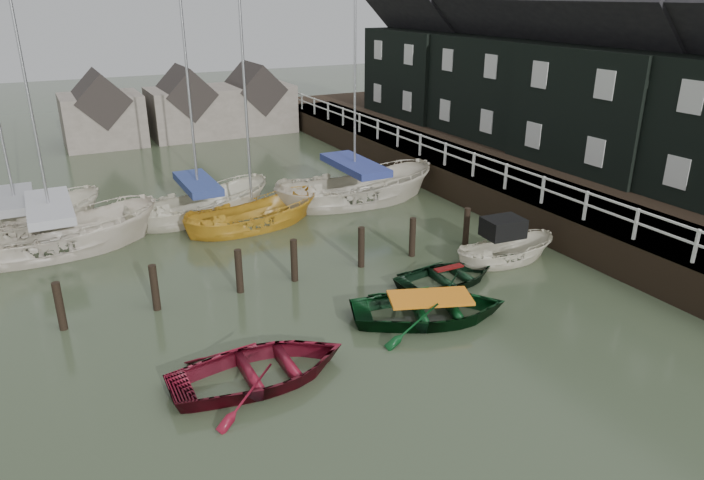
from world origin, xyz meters
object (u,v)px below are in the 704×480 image
sailboat_e (22,235)px  rowboat_red (262,380)px  motorboat (504,258)px  rowboat_dkgreen (448,283)px  rowboat_green (429,319)px  sailboat_b (201,216)px  sailboat_a (57,250)px  sailboat_d (355,201)px  sailboat_c (253,226)px

sailboat_e → rowboat_red: bearing=-179.0°
motorboat → sailboat_e: bearing=59.7°
sailboat_e → rowboat_dkgreen: bearing=-151.2°
rowboat_green → sailboat_b: (-3.52, 11.45, 0.06)m
rowboat_green → rowboat_dkgreen: 2.51m
rowboat_red → sailboat_a: (-3.77, 10.89, 0.06)m
sailboat_a → sailboat_d: sailboat_d is taller
rowboat_green → rowboat_dkgreen: rowboat_green is taller
sailboat_b → sailboat_e: 6.61m
rowboat_red → rowboat_green: size_ratio=0.97×
motorboat → sailboat_e: 17.78m
rowboat_green → sailboat_b: 11.98m
sailboat_c → sailboat_e: 8.62m
sailboat_a → rowboat_red: bearing=-162.8°
rowboat_green → motorboat: 5.03m
motorboat → sailboat_d: 8.28m
rowboat_red → sailboat_e: (-4.85, 13.07, 0.06)m
sailboat_b → rowboat_red: bearing=161.4°
sailboat_e → rowboat_green: bearing=-160.2°
rowboat_red → sailboat_d: 13.78m
rowboat_dkgreen → sailboat_e: size_ratio=0.32×
rowboat_green → sailboat_d: bearing=4.0°
rowboat_red → sailboat_e: sailboat_e is taller
sailboat_a → sailboat_b: bearing=-79.0°
sailboat_c → sailboat_b: bearing=31.3°
sailboat_a → sailboat_c: 7.06m
rowboat_dkgreen → motorboat: 2.72m
motorboat → sailboat_b: bearing=45.6°
rowboat_red → rowboat_green: bearing=-82.1°
sailboat_d → sailboat_b: bearing=85.3°
rowboat_red → motorboat: bearing=-73.1°
sailboat_e → sailboat_a: bearing=-173.0°
rowboat_dkgreen → sailboat_d: (1.17, 8.65, 0.06)m
sailboat_c → motorboat: bearing=-144.5°
rowboat_dkgreen → rowboat_red: bearing=109.4°
rowboat_dkgreen → motorboat: motorboat is taller
sailboat_a → rowboat_green: bearing=-140.6°
sailboat_d → rowboat_dkgreen: bearing=177.1°
sailboat_d → sailboat_a: bearing=95.5°
rowboat_green → sailboat_c: size_ratio=0.44×
sailboat_e → sailboat_c: bearing=-129.3°
rowboat_dkgreen → sailboat_c: size_ratio=0.35×
rowboat_dkgreen → rowboat_green: bearing=133.3°
rowboat_green → sailboat_e: 15.95m
rowboat_green → rowboat_dkgreen: (1.85, 1.70, 0.00)m
sailboat_a → sailboat_b: size_ratio=1.05×
rowboat_green → sailboat_c: 9.63m
sailboat_c → sailboat_d: (4.98, 0.93, 0.05)m
rowboat_red → rowboat_green: 5.26m
motorboat → sailboat_c: (-6.48, 7.22, -0.11)m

